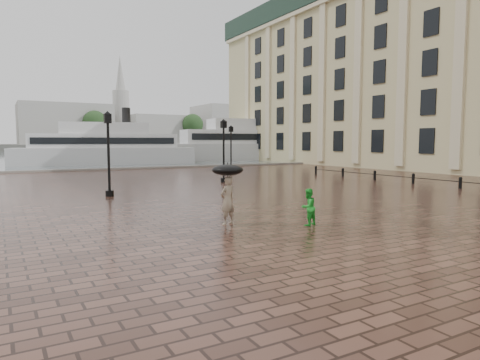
# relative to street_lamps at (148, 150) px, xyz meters

# --- Properties ---
(ground) EXTENTS (300.00, 300.00, 0.00)m
(ground) POSITION_rel_street_lamps_xyz_m (1.50, -17.50, -2.33)
(ground) COLOR #341F18
(ground) RESTS_ON ground
(harbour_water) EXTENTS (240.00, 240.00, 0.00)m
(harbour_water) POSITION_rel_street_lamps_xyz_m (1.50, 74.50, -2.33)
(harbour_water) COLOR #434C51
(harbour_water) RESTS_ON ground
(quay_edge) EXTENTS (80.00, 0.60, 0.30)m
(quay_edge) POSITION_rel_street_lamps_xyz_m (1.50, 14.50, -2.33)
(quay_edge) COLOR slate
(quay_edge) RESTS_ON ground
(far_shore) EXTENTS (300.00, 60.00, 2.00)m
(far_shore) POSITION_rel_street_lamps_xyz_m (1.50, 142.50, -1.33)
(far_shore) COLOR #4C4C47
(far_shore) RESTS_ON ground
(palace) EXTENTS (21.00, 76.00, 23.00)m
(palace) POSITION_rel_street_lamps_xyz_m (35.49, -2.50, 9.26)
(palace) COLOR tan
(palace) RESTS_ON ground
(distant_skyline) EXTENTS (102.50, 22.00, 33.00)m
(distant_skyline) POSITION_rel_street_lamps_xyz_m (49.64, 132.50, 7.13)
(distant_skyline) COLOR #A19F99
(distant_skyline) RESTS_ON ground
(far_trees) EXTENTS (188.00, 8.00, 13.50)m
(far_trees) POSITION_rel_street_lamps_xyz_m (1.50, 120.50, 7.09)
(far_trees) COLOR #2D2119
(far_trees) RESTS_ON ground
(bollard_row) EXTENTS (0.22, 21.22, 0.73)m
(bollard_row) POSITION_rel_street_lamps_xyz_m (15.50, -11.00, -1.93)
(bollard_row) COLOR black
(bollard_row) RESTS_ON ground
(street_lamps) EXTENTS (21.44, 14.44, 4.40)m
(street_lamps) POSITION_rel_street_lamps_xyz_m (0.00, 0.00, 0.00)
(street_lamps) COLOR black
(street_lamps) RESTS_ON ground
(adult_pedestrian) EXTENTS (0.71, 0.57, 1.71)m
(adult_pedestrian) POSITION_rel_street_lamps_xyz_m (-2.68, -17.65, -1.47)
(adult_pedestrian) COLOR gray
(adult_pedestrian) RESTS_ON ground
(child_pedestrian) EXTENTS (0.72, 0.62, 1.30)m
(child_pedestrian) POSITION_rel_street_lamps_xyz_m (-0.32, -19.20, -1.68)
(child_pedestrian) COLOR green
(child_pedestrian) RESTS_ON ground
(ferry_near) EXTENTS (22.99, 9.91, 7.34)m
(ferry_near) POSITION_rel_street_lamps_xyz_m (2.52, 25.86, -0.12)
(ferry_near) COLOR #BCBCBC
(ferry_near) RESTS_ON ground
(ferry_far) EXTENTS (27.68, 10.51, 8.86)m
(ferry_far) POSITION_rel_street_lamps_xyz_m (25.75, 28.42, 0.34)
(ferry_far) COLOR #BCBCBC
(ferry_far) RESTS_ON ground
(umbrella) EXTENTS (1.10, 1.10, 1.15)m
(umbrella) POSITION_rel_street_lamps_xyz_m (-2.68, -17.65, -0.39)
(umbrella) COLOR black
(umbrella) RESTS_ON ground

